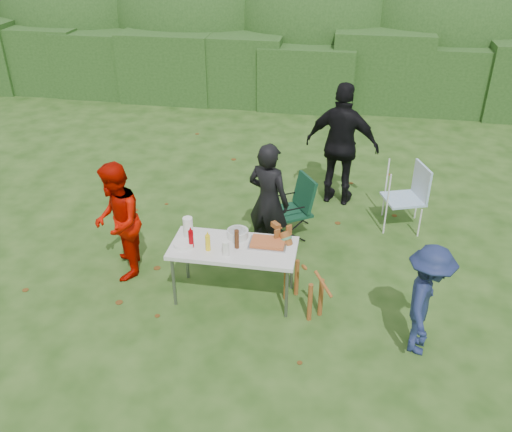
% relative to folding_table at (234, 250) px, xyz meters
% --- Properties ---
extents(ground, '(80.00, 80.00, 0.00)m').
position_rel_folding_table_xyz_m(ground, '(0.22, -0.28, -0.69)').
color(ground, '#1E4211').
extents(hedge_row, '(22.00, 1.40, 1.70)m').
position_rel_folding_table_xyz_m(hedge_row, '(0.22, 7.72, 0.16)').
color(hedge_row, '#23471C').
rests_on(hedge_row, ground).
extents(shrub_backdrop, '(20.00, 2.60, 3.20)m').
position_rel_folding_table_xyz_m(shrub_backdrop, '(0.22, 9.32, 0.91)').
color(shrub_backdrop, '#3D6628').
rests_on(shrub_backdrop, ground).
extents(folding_table, '(1.50, 0.70, 0.74)m').
position_rel_folding_table_xyz_m(folding_table, '(0.00, 0.00, 0.00)').
color(folding_table, silver).
rests_on(folding_table, ground).
extents(person_cook, '(0.71, 0.59, 1.65)m').
position_rel_folding_table_xyz_m(person_cook, '(0.27, 1.03, 0.14)').
color(person_cook, black).
rests_on(person_cook, ground).
extents(person_red_jacket, '(0.81, 0.91, 1.57)m').
position_rel_folding_table_xyz_m(person_red_jacket, '(-1.54, 0.24, 0.10)').
color(person_red_jacket, '#B80C00').
rests_on(person_red_jacket, ground).
extents(person_black_puffy, '(1.24, 0.72, 1.98)m').
position_rel_folding_table_xyz_m(person_black_puffy, '(1.17, 2.74, 0.30)').
color(person_black_puffy, black).
rests_on(person_black_puffy, ground).
extents(child, '(0.64, 0.92, 1.31)m').
position_rel_folding_table_xyz_m(child, '(2.18, -0.55, -0.03)').
color(child, '#1B254E').
rests_on(child, ground).
extents(dog, '(0.91, 0.93, 0.89)m').
position_rel_folding_table_xyz_m(dog, '(0.86, -0.06, -0.24)').
color(dog, brown).
rests_on(dog, ground).
extents(camping_chair, '(0.81, 0.81, 0.94)m').
position_rel_folding_table_xyz_m(camping_chair, '(0.52, 1.52, -0.22)').
color(camping_chair, '#103A25').
rests_on(camping_chair, ground).
extents(lawn_chair, '(0.75, 0.75, 0.99)m').
position_rel_folding_table_xyz_m(lawn_chair, '(2.14, 2.11, -0.19)').
color(lawn_chair, '#529BD6').
rests_on(lawn_chair, ground).
extents(food_tray, '(0.45, 0.30, 0.02)m').
position_rel_folding_table_xyz_m(food_tray, '(0.40, 0.11, 0.06)').
color(food_tray, '#B7B7BA').
rests_on(food_tray, folding_table).
extents(focaccia_bread, '(0.40, 0.26, 0.04)m').
position_rel_folding_table_xyz_m(focaccia_bread, '(0.40, 0.11, 0.09)').
color(focaccia_bread, '#C25F2F').
rests_on(focaccia_bread, food_tray).
extents(mustard_bottle, '(0.06, 0.06, 0.20)m').
position_rel_folding_table_xyz_m(mustard_bottle, '(-0.28, -0.12, 0.15)').
color(mustard_bottle, yellow).
rests_on(mustard_bottle, folding_table).
extents(ketchup_bottle, '(0.06, 0.06, 0.22)m').
position_rel_folding_table_xyz_m(ketchup_bottle, '(-0.49, -0.09, 0.16)').
color(ketchup_bottle, '#9D0007').
rests_on(ketchup_bottle, folding_table).
extents(beer_bottle, '(0.06, 0.06, 0.24)m').
position_rel_folding_table_xyz_m(beer_bottle, '(0.05, -0.02, 0.17)').
color(beer_bottle, '#47230F').
rests_on(beer_bottle, folding_table).
extents(paper_towel_roll, '(0.12, 0.12, 0.26)m').
position_rel_folding_table_xyz_m(paper_towel_roll, '(-0.58, 0.13, 0.18)').
color(paper_towel_roll, white).
rests_on(paper_towel_roll, folding_table).
extents(cup_stack, '(0.08, 0.08, 0.18)m').
position_rel_folding_table_xyz_m(cup_stack, '(-0.05, -0.19, 0.14)').
color(cup_stack, white).
rests_on(cup_stack, folding_table).
extents(pasta_bowl, '(0.26, 0.26, 0.10)m').
position_rel_folding_table_xyz_m(pasta_bowl, '(0.01, 0.21, 0.10)').
color(pasta_bowl, silver).
rests_on(pasta_bowl, folding_table).
extents(plate_stack, '(0.24, 0.24, 0.05)m').
position_rel_folding_table_xyz_m(plate_stack, '(-0.58, -0.09, 0.08)').
color(plate_stack, white).
rests_on(plate_stack, folding_table).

